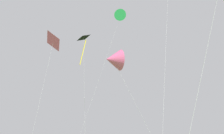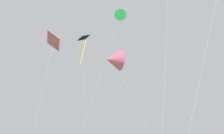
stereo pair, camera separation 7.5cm
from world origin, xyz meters
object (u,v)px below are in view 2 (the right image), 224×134
object	(u,v)px
kite_flying_3	(83,42)
kite_flying_6	(121,16)
kite_flying_0	(113,60)
kite_flying_4	(54,41)

from	to	relation	value
kite_flying_3	kite_flying_6	world-z (taller)	kite_flying_6
kite_flying_0	kite_flying_6	distance (m)	27.57
kite_flying_3	kite_flying_6	distance (m)	23.38
kite_flying_3	kite_flying_6	xyz separation A→B (m)	(-2.69, 18.32, 14.26)
kite_flying_0	kite_flying_3	bearing A→B (deg)	168.26
kite_flying_0	kite_flying_4	xyz separation A→B (m)	(-9.88, 0.53, 4.59)
kite_flying_3	kite_flying_4	distance (m)	4.89
kite_flying_4	kite_flying_3	bearing A→B (deg)	6.27
kite_flying_0	kite_flying_3	distance (m)	6.40
kite_flying_3	kite_flying_4	world-z (taller)	kite_flying_4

